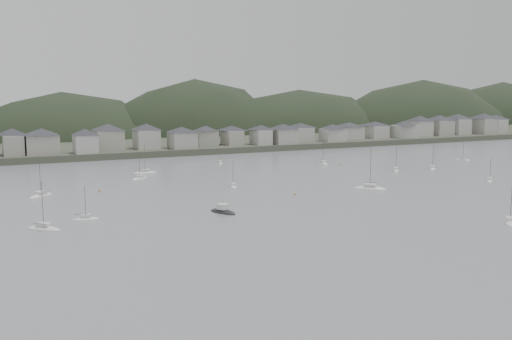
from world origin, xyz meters
TOP-DOWN VIEW (x-y plane):
  - ground at (0.00, 0.00)m, footprint 900.00×900.00m
  - far_shore_land at (0.00, 295.00)m, footprint 900.00×250.00m
  - forested_ridge at (4.83, 269.40)m, footprint 851.55×103.94m
  - waterfront_town at (50.59, 183.34)m, footprint 451.48×28.46m
  - sailboat_lead at (66.13, 87.90)m, footprint 6.38×7.24m
  - moored_fleet at (-6.85, 70.08)m, footprint 249.99×152.25m
  - motor_launch_far at (-23.39, 45.85)m, footprint 6.04×9.09m
  - mooring_buoys at (6.50, 69.85)m, footprint 194.56×81.06m

SIDE VIEW (x-z plane):
  - forested_ridge at x=4.83m, z-range -62.57..40.00m
  - ground at x=0.00m, z-range 0.00..0.00m
  - mooring_buoys at x=6.50m, z-range -0.20..0.50m
  - moored_fleet at x=-6.85m, z-range -6.85..7.20m
  - sailboat_lead at x=66.13m, z-range -4.86..5.21m
  - motor_launch_far at x=-23.39m, z-range -1.73..2.30m
  - far_shore_land at x=0.00m, z-range 0.00..3.00m
  - waterfront_town at x=50.59m, z-range 2.20..15.12m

